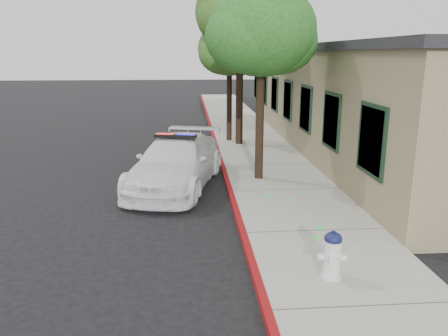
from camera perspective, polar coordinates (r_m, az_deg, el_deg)
ground at (r=9.76m, az=2.16°, el=-9.11°), size 120.00×120.00×0.00m
sidewalk at (r=12.77m, az=7.76°, el=-3.10°), size 3.20×60.00×0.15m
red_curb at (r=12.53m, az=0.85°, el=-3.28°), size 0.14×60.00×0.16m
clapboard_building at (r=19.57m, az=19.07°, el=8.51°), size 7.30×20.89×4.24m
police_car at (r=13.33m, az=-6.16°, el=0.71°), size 3.29×5.50×1.61m
fire_hydrant at (r=7.94m, az=13.73°, el=-10.75°), size 0.49×0.43×0.86m
street_tree_near at (r=13.36m, az=4.88°, el=16.73°), size 3.34×3.14×5.75m
street_tree_mid at (r=18.83m, az=2.07°, el=18.88°), size 3.61×3.74×6.89m
street_tree_far at (r=19.50m, az=0.81°, el=14.73°), size 2.82×2.71×5.10m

